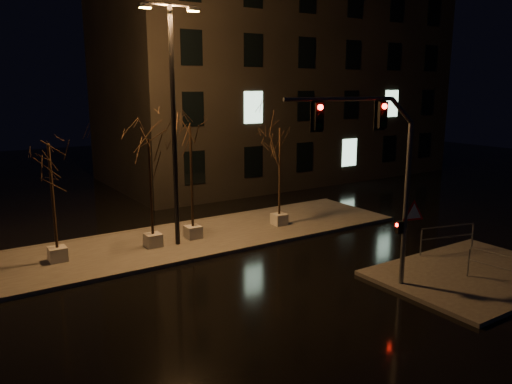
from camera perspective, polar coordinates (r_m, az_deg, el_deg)
ground at (r=17.26m, az=-0.95°, el=-11.06°), size 90.00×90.00×0.00m
median at (r=22.22m, az=-9.29°, el=-5.65°), size 22.00×5.00×0.15m
sidewalk_corner at (r=19.96m, az=23.64°, el=-8.61°), size 7.00×5.00×0.15m
building at (r=38.63m, az=2.37°, el=13.13°), size 25.00×12.00×15.00m
tree_1 at (r=20.04m, az=-22.45°, el=2.30°), size 1.80×1.80×4.67m
tree_2 at (r=20.75m, az=-12.06°, el=3.19°), size 1.80×1.80×4.64m
tree_3 at (r=21.58m, az=-7.46°, el=4.56°), size 1.80×1.80×5.07m
tree_4 at (r=23.60m, az=2.74°, el=4.82°), size 1.80×1.80×4.82m
traffic_signal_mast at (r=16.42m, az=14.14°, el=2.97°), size 4.99×1.43×6.29m
streetlight_main at (r=20.67m, az=-9.43°, el=9.13°), size 2.44×0.50×9.75m
guard_rail_a at (r=21.66m, az=21.05°, el=-4.58°), size 2.50×0.68×1.11m
guard_rail_b at (r=18.82m, az=26.29°, el=-7.56°), size 0.39×2.29×1.10m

